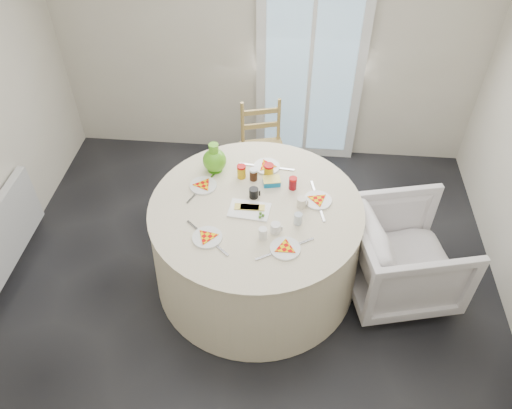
# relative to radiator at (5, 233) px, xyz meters

# --- Properties ---
(floor) EXTENTS (4.00, 4.00, 0.00)m
(floor) POSITION_rel_radiator_xyz_m (1.94, -0.20, -0.38)
(floor) COLOR black
(floor) RESTS_ON ground
(wall_back) EXTENTS (4.00, 0.02, 2.60)m
(wall_back) POSITION_rel_radiator_xyz_m (1.94, 1.80, 0.92)
(wall_back) COLOR #BCB5A3
(wall_back) RESTS_ON floor
(glass_door) EXTENTS (1.00, 0.08, 2.10)m
(glass_door) POSITION_rel_radiator_xyz_m (2.34, 1.75, 0.67)
(glass_door) COLOR silver
(glass_door) RESTS_ON floor
(radiator) EXTENTS (0.07, 1.00, 0.55)m
(radiator) POSITION_rel_radiator_xyz_m (0.00, 0.00, 0.00)
(radiator) COLOR silver
(radiator) RESTS_ON floor
(table) EXTENTS (1.60, 1.60, 0.81)m
(table) POSITION_rel_radiator_xyz_m (1.99, 0.07, -0.01)
(table) COLOR beige
(table) RESTS_ON floor
(wooden_chair) EXTENTS (0.48, 0.47, 0.88)m
(wooden_chair) POSITION_rel_radiator_xyz_m (1.96, 1.17, 0.09)
(wooden_chair) COLOR #9F8745
(wooden_chair) RESTS_ON floor
(armchair) EXTENTS (0.91, 0.95, 0.82)m
(armchair) POSITION_rel_radiator_xyz_m (3.11, 0.06, 0.01)
(armchair) COLOR silver
(armchair) RESTS_ON floor
(place_settings) EXTENTS (1.39, 1.39, 0.02)m
(place_settings) POSITION_rel_radiator_xyz_m (1.99, 0.07, 0.39)
(place_settings) COLOR white
(place_settings) RESTS_ON table
(jar_cluster) EXTENTS (0.45, 0.23, 0.13)m
(jar_cluster) POSITION_rel_radiator_xyz_m (2.03, 0.34, 0.44)
(jar_cluster) COLOR #984F15
(jar_cluster) RESTS_ON table
(butter_tub) EXTENTS (0.15, 0.12, 0.05)m
(butter_tub) POSITION_rel_radiator_xyz_m (2.08, 0.33, 0.41)
(butter_tub) COLOR #0A70A8
(butter_tub) RESTS_ON table
(green_pitcher) EXTENTS (0.20, 0.20, 0.24)m
(green_pitcher) POSITION_rel_radiator_xyz_m (1.63, 0.46, 0.49)
(green_pitcher) COLOR #52AD1B
(green_pitcher) RESTS_ON table
(cheese_platter) EXTENTS (0.31, 0.21, 0.04)m
(cheese_platter) POSITION_rel_radiator_xyz_m (1.94, 0.02, 0.39)
(cheese_platter) COLOR white
(cheese_platter) RESTS_ON table
(mugs_glasses) EXTENTS (0.62, 0.62, 0.09)m
(mugs_glasses) POSITION_rel_radiator_xyz_m (2.14, 0.05, 0.43)
(mugs_glasses) COLOR #B2ACAC
(mugs_glasses) RESTS_ON table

